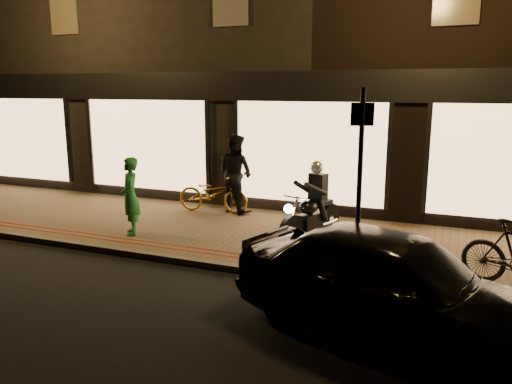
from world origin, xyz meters
TOP-DOWN VIEW (x-y plane):
  - ground at (0.00, 0.00)m, footprint 90.00×90.00m
  - sidewalk at (0.00, 2.00)m, footprint 50.00×4.00m
  - kerb_stone at (0.00, 0.05)m, footprint 50.00×0.14m
  - red_kerb_lines at (0.00, 0.55)m, footprint 50.00×0.26m
  - building_row at (-0.00, 8.99)m, footprint 48.00×10.11m
  - motorcycle at (0.66, 1.99)m, footprint 0.85×1.87m
  - sign_post at (1.86, 0.32)m, footprint 0.34×0.14m
  - bicycle_gold at (-2.20, 3.28)m, footprint 1.82×0.77m
  - person_green at (-2.93, 0.97)m, footprint 0.66×0.70m
  - person_dark at (-1.70, 3.51)m, footprint 1.13×1.01m
  - parked_car at (2.61, -1.28)m, footprint 4.46×2.86m

SIDE VIEW (x-z plane):
  - ground at x=0.00m, z-range 0.00..0.00m
  - sidewalk at x=0.00m, z-range 0.00..0.12m
  - kerb_stone at x=0.00m, z-range 0.00..0.12m
  - red_kerb_lines at x=0.00m, z-range 0.12..0.13m
  - bicycle_gold at x=-2.20m, z-range 0.12..1.05m
  - parked_car at x=2.61m, z-range 0.00..1.41m
  - motorcycle at x=0.66m, z-range -0.06..1.53m
  - person_green at x=-2.93m, z-range 0.12..1.73m
  - person_dark at x=-1.70m, z-range 0.12..2.03m
  - sign_post at x=1.86m, z-range 0.30..3.30m
  - building_row at x=0.00m, z-range 0.00..8.50m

